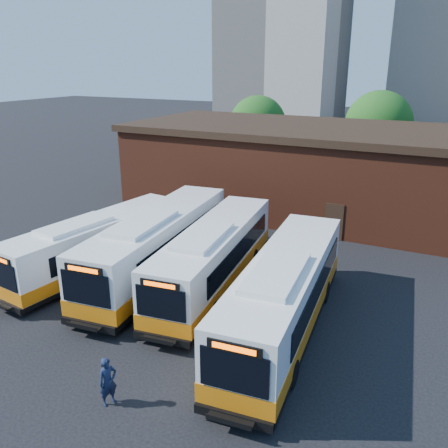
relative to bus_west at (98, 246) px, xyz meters
The scene contains 9 objects.
ground 8.09m from the bus_west, 25.23° to the right, with size 220.00×220.00×0.00m, color black.
bus_west is the anchor object (origin of this frame).
bus_midwest 3.42m from the bus_west, 16.96° to the left, with size 4.12×13.32×3.58m.
bus_mideast 6.62m from the bus_west, ahead, with size 4.03×12.48×3.35m.
bus_east 11.21m from the bus_west, ahead, with size 3.84×12.96×3.49m.
transit_worker 11.14m from the bus_west, 47.73° to the right, with size 0.64×0.42×1.74m, color #131B37.
depot_building 18.19m from the bus_west, 66.56° to the left, with size 28.60×12.60×6.40m.
tree_west 28.92m from the bus_west, 95.59° to the left, with size 6.00×6.00×7.65m.
tree_mid 32.17m from the bus_west, 73.27° to the left, with size 6.56×6.56×8.36m.
Camera 1 is at (9.66, -14.85, 10.93)m, focal length 38.00 mm.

